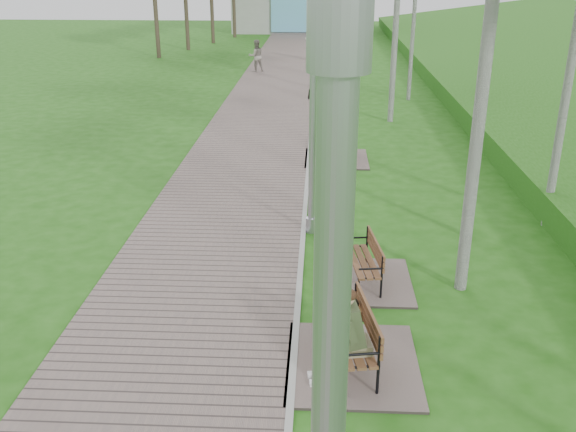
% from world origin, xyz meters
% --- Properties ---
extents(walkway, '(3.50, 67.00, 0.04)m').
position_xyz_m(walkway, '(-1.75, 21.50, 0.02)').
color(walkway, '#6D5C58').
rests_on(walkway, ground).
extents(kerb, '(0.10, 67.00, 0.05)m').
position_xyz_m(kerb, '(0.00, 21.50, 0.03)').
color(kerb, '#999993').
rests_on(kerb, ground).
extents(building_north, '(10.00, 5.20, 4.00)m').
position_xyz_m(building_north, '(-1.50, 50.97, 1.99)').
color(building_north, '#9E9E99').
rests_on(building_north, ground).
extents(bench_main, '(1.82, 2.02, 1.59)m').
position_xyz_m(bench_main, '(0.73, 6.54, 0.45)').
color(bench_main, '#6D5C58').
rests_on(bench_main, ground).
extents(bench_second, '(1.62, 1.80, 0.99)m').
position_xyz_m(bench_second, '(1.10, 9.06, 0.18)').
color(bench_second, '#6D5C58').
rests_on(bench_second, ground).
extents(bench_third, '(1.76, 1.95, 1.08)m').
position_xyz_m(bench_third, '(0.74, 16.44, 0.20)').
color(bench_third, '#6D5C58').
rests_on(bench_third, ground).
extents(bench_far, '(1.93, 2.14, 1.18)m').
position_xyz_m(bench_far, '(0.71, 25.67, 0.22)').
color(bench_far, '#6D5C58').
rests_on(bench_far, ground).
extents(lamp_post_second, '(0.21, 0.21, 5.48)m').
position_xyz_m(lamp_post_second, '(0.15, 11.24, 2.56)').
color(lamp_post_second, '#97999E').
rests_on(lamp_post_second, ground).
extents(lamp_post_third, '(0.21, 0.21, 5.53)m').
position_xyz_m(lamp_post_third, '(0.29, 26.62, 2.58)').
color(lamp_post_third, '#97999E').
rests_on(lamp_post_third, ground).
extents(lamp_post_far, '(0.18, 0.18, 4.71)m').
position_xyz_m(lamp_post_far, '(0.31, 49.50, 2.20)').
color(lamp_post_far, '#97999E').
rests_on(lamp_post_far, ground).
extents(pedestrian_near, '(0.74, 0.55, 1.84)m').
position_xyz_m(pedestrian_near, '(-0.30, 35.17, 0.92)').
color(pedestrian_near, white).
rests_on(pedestrian_near, ground).
extents(pedestrian_far, '(0.93, 0.84, 1.57)m').
position_xyz_m(pedestrian_far, '(-2.94, 31.30, 0.79)').
color(pedestrian_far, gray).
rests_on(pedestrian_far, ground).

